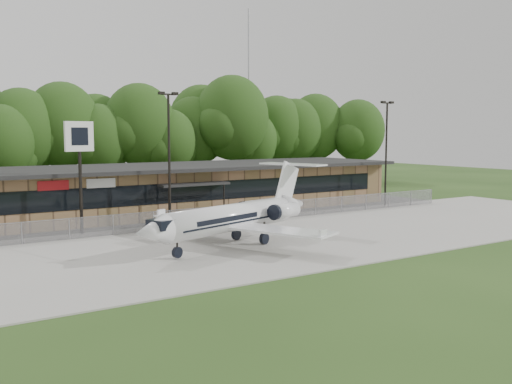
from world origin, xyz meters
TOP-DOWN VIEW (x-y plane):
  - ground at (0.00, 0.00)m, footprint 160.00×160.00m
  - apron at (0.00, 8.00)m, footprint 64.00×18.00m
  - parking_lot at (0.00, 19.50)m, footprint 50.00×9.00m
  - terminal at (-0.00, 23.94)m, footprint 41.00×11.65m
  - fence at (0.00, 15.00)m, footprint 46.00×0.04m
  - treeline at (0.00, 42.00)m, footprint 72.00×12.00m
  - radio_mast at (22.00, 48.00)m, footprint 0.20×0.20m
  - light_pole_mid at (-5.00, 16.50)m, footprint 1.55×0.30m
  - light_pole_right at (18.00, 16.50)m, footprint 1.55×0.30m
  - business_jet at (-4.69, 7.20)m, footprint 15.17×13.59m
  - pole_sign at (-11.65, 16.80)m, footprint 2.10×0.62m

SIDE VIEW (x-z plane):
  - ground at x=0.00m, z-range 0.00..0.00m
  - parking_lot at x=0.00m, z-range 0.00..0.06m
  - apron at x=0.00m, z-range 0.00..0.08m
  - fence at x=0.00m, z-range 0.02..1.54m
  - business_jet at x=-4.69m, z-range -0.73..4.42m
  - terminal at x=0.00m, z-range 0.03..4.33m
  - light_pole_mid at x=-5.00m, z-range 0.86..11.09m
  - light_pole_right at x=18.00m, z-range 0.86..11.09m
  - pole_sign at x=-11.65m, z-range 2.11..10.09m
  - treeline at x=0.00m, z-range 0.00..15.00m
  - radio_mast at x=22.00m, z-range 0.00..25.00m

